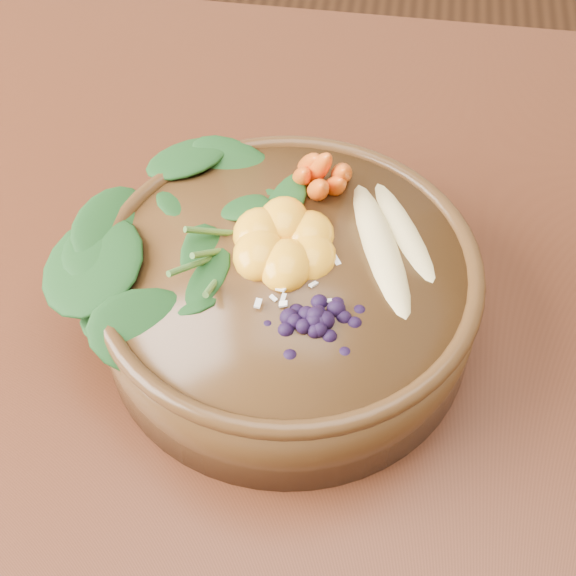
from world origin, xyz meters
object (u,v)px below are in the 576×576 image
banana_halves (394,226)px  kale_heap (210,199)px  dining_table (556,452)px  stoneware_bowl (288,297)px  blueberry_pile (315,308)px  mandarin_cluster (284,232)px  carrot_cluster (327,144)px

banana_halves → kale_heap: bearing=156.5°
dining_table → kale_heap: (-0.28, 0.05, 0.18)m
stoneware_bowl → blueberry_pile: blueberry_pile is taller
dining_table → stoneware_bowl: 0.25m
mandarin_cluster → blueberry_pile: (0.03, -0.06, 0.00)m
kale_heap → mandarin_cluster: (0.05, -0.02, -0.01)m
blueberry_pile → mandarin_cluster: bearing=114.4°
dining_table → stoneware_bowl: stoneware_bowl is taller
kale_heap → carrot_cluster: carrot_cluster is taller
mandarin_cluster → blueberry_pile: bearing=-65.6°
dining_table → mandarin_cluster: 0.29m
kale_heap → blueberry_pile: (0.08, -0.08, -0.00)m
stoneware_bowl → kale_heap: bearing=150.6°
banana_halves → mandarin_cluster: bearing=170.3°
carrot_cluster → banana_halves: (0.05, -0.05, -0.02)m
dining_table → carrot_cluster: carrot_cluster is taller
carrot_cluster → mandarin_cluster: (-0.02, -0.07, -0.02)m
kale_heap → blueberry_pile: kale_heap is taller
kale_heap → blueberry_pile: bearing=-44.5°
dining_table → mandarin_cluster: bearing=170.5°
dining_table → kale_heap: kale_heap is taller
banana_halves → dining_table: bearing=-44.0°
dining_table → banana_halves: banana_halves is taller
carrot_cluster → mandarin_cluster: bearing=-129.8°
stoneware_bowl → carrot_cluster: (0.01, 0.08, 0.07)m
carrot_cluster → mandarin_cluster: size_ratio=0.87×
mandarin_cluster → stoneware_bowl: bearing=-72.6°
kale_heap → mandarin_cluster: bearing=-18.1°
mandarin_cluster → dining_table: bearing=-9.5°
stoneware_bowl → mandarin_cluster: bearing=107.4°
kale_heap → mandarin_cluster: size_ratio=2.07×
kale_heap → carrot_cluster: bearing=34.2°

